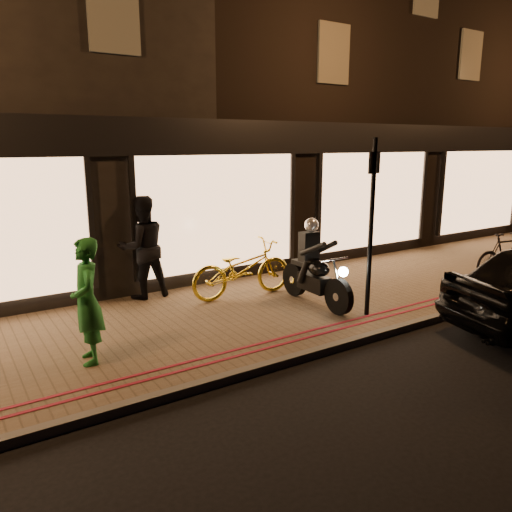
{
  "coord_description": "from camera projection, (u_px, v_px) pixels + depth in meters",
  "views": [
    {
      "loc": [
        -4.97,
        -5.14,
        3.03
      ],
      "look_at": [
        -0.35,
        2.01,
        1.1
      ],
      "focal_mm": 35.0,
      "sensor_mm": 36.0,
      "label": 1
    }
  ],
  "objects": [
    {
      "name": "bicycle_gold",
      "position": [
        242.0,
        269.0,
        9.58
      ],
      "size": [
        2.13,
        0.87,
        1.1
      ],
      "primitive_type": "imported",
      "rotation": [
        0.0,
        0.0,
        1.5
      ],
      "color": "yellow",
      "rests_on": "sidewalk"
    },
    {
      "name": "red_kerb_lines",
      "position": [
        324.0,
        330.0,
        7.93
      ],
      "size": [
        50.0,
        0.26,
        0.01
      ],
      "color": "maroon",
      "rests_on": "sidewalk"
    },
    {
      "name": "building_row",
      "position": [
        131.0,
        99.0,
        13.93
      ],
      "size": [
        48.0,
        10.11,
        8.5
      ],
      "color": "black",
      "rests_on": "ground"
    },
    {
      "name": "ground",
      "position": [
        348.0,
        349.0,
        7.51
      ],
      "size": [
        90.0,
        90.0,
        0.0
      ],
      "primitive_type": "plane",
      "color": "black",
      "rests_on": "ground"
    },
    {
      "name": "person_green",
      "position": [
        87.0,
        301.0,
        6.63
      ],
      "size": [
        0.49,
        0.67,
        1.71
      ],
      "primitive_type": "imported",
      "rotation": [
        0.0,
        0.0,
        -1.7
      ],
      "color": "#1D6F28",
      "rests_on": "sidewalk"
    },
    {
      "name": "bicycle_dark",
      "position": [
        506.0,
        255.0,
        10.98
      ],
      "size": [
        1.73,
        0.76,
        1.0
      ],
      "primitive_type": "imported",
      "rotation": [
        0.0,
        0.0,
        1.39
      ],
      "color": "black",
      "rests_on": "sidewalk"
    },
    {
      "name": "sign_post",
      "position": [
        371.0,
        219.0,
        8.31
      ],
      "size": [
        0.34,
        0.13,
        3.0
      ],
      "rotation": [
        0.0,
        0.0,
        0.3
      ],
      "color": "black",
      "rests_on": "sidewalk"
    },
    {
      "name": "motorcycle",
      "position": [
        314.0,
        271.0,
        9.13
      ],
      "size": [
        0.6,
        1.94,
        1.59
      ],
      "rotation": [
        0.0,
        0.0,
        -0.02
      ],
      "color": "black",
      "rests_on": "sidewalk"
    },
    {
      "name": "sidewalk",
      "position": [
        272.0,
        309.0,
        9.13
      ],
      "size": [
        50.0,
        4.0,
        0.12
      ],
      "primitive_type": "cube",
      "color": "brown",
      "rests_on": "ground"
    },
    {
      "name": "person_dark",
      "position": [
        143.0,
        247.0,
        9.45
      ],
      "size": [
        0.96,
        0.75,
        1.96
      ],
      "primitive_type": "imported",
      "rotation": [
        0.0,
        0.0,
        3.15
      ],
      "color": "black",
      "rests_on": "sidewalk"
    },
    {
      "name": "kerb_stone",
      "position": [
        345.0,
        344.0,
        7.54
      ],
      "size": [
        50.0,
        0.14,
        0.12
      ],
      "primitive_type": "cube",
      "color": "#59544C",
      "rests_on": "ground"
    }
  ]
}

